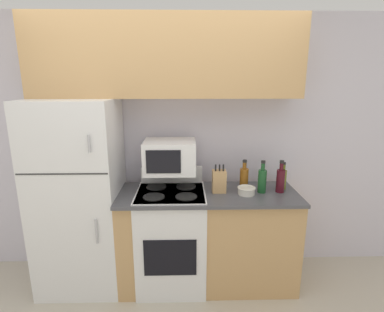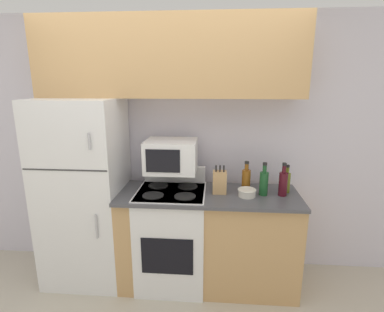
{
  "view_description": "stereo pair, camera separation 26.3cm",
  "coord_description": "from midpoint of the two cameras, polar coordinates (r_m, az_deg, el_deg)",
  "views": [
    {
      "loc": [
        0.16,
        -2.29,
        1.93
      ],
      "look_at": [
        0.22,
        0.26,
        1.28
      ],
      "focal_mm": 28.0,
      "sensor_mm": 36.0,
      "label": 1
    },
    {
      "loc": [
        0.42,
        -2.29,
        1.93
      ],
      "look_at": [
        0.22,
        0.26,
        1.28
      ],
      "focal_mm": 28.0,
      "sensor_mm": 36.0,
      "label": 2
    }
  ],
  "objects": [
    {
      "name": "knife_block",
      "position": [
        2.74,
        8.04,
        -4.98
      ],
      "size": [
        0.12,
        0.11,
        0.26
      ],
      "color": "tan",
      "rests_on": "lower_cabinets"
    },
    {
      "name": "upper_cabinets",
      "position": [
        2.79,
        -1.61,
        18.23
      ],
      "size": [
        2.38,
        0.36,
        0.7
      ],
      "color": "tan",
      "rests_on": "refrigerator"
    },
    {
      "name": "bottle_olive_oil",
      "position": [
        2.9,
        20.13,
        -4.66
      ],
      "size": [
        0.06,
        0.06,
        0.26
      ],
      "color": "#5B6619",
      "rests_on": "lower_cabinets"
    },
    {
      "name": "refrigerator",
      "position": [
        3.02,
        -17.48,
        -6.63
      ],
      "size": [
        0.75,
        0.67,
        1.78
      ],
      "color": "white",
      "rests_on": "ground_plane"
    },
    {
      "name": "lower_cabinets",
      "position": [
        2.96,
        5.69,
        -15.45
      ],
      "size": [
        1.64,
        0.61,
        0.93
      ],
      "color": "tan",
      "rests_on": "ground_plane"
    },
    {
      "name": "stove",
      "position": [
        2.95,
        -1.23,
        -15.03
      ],
      "size": [
        0.63,
        0.6,
        1.1
      ],
      "color": "white",
      "rests_on": "ground_plane"
    },
    {
      "name": "ground_plane",
      "position": [
        3.01,
        -2.37,
        -25.73
      ],
      "size": [
        12.0,
        12.0,
        0.0
      ],
      "primitive_type": "plane",
      "color": "beige"
    },
    {
      "name": "bottle_whiskey",
      "position": [
        2.84,
        12.91,
        -4.36
      ],
      "size": [
        0.08,
        0.08,
        0.28
      ],
      "color": "brown",
      "rests_on": "lower_cabinets"
    },
    {
      "name": "bottle_wine_green",
      "position": [
        2.77,
        16.21,
        -4.89
      ],
      "size": [
        0.08,
        0.08,
        0.3
      ],
      "color": "#194C23",
      "rests_on": "lower_cabinets"
    },
    {
      "name": "bottle_wine_red",
      "position": [
        2.81,
        19.57,
        -4.88
      ],
      "size": [
        0.08,
        0.08,
        0.3
      ],
      "color": "#470F19",
      "rests_on": "lower_cabinets"
    },
    {
      "name": "wall_back",
      "position": [
        3.06,
        -1.09,
        1.82
      ],
      "size": [
        8.0,
        0.05,
        2.55
      ],
      "color": "silver",
      "rests_on": "ground_plane"
    },
    {
      "name": "microwave",
      "position": [
        2.75,
        -1.25,
        -0.01
      ],
      "size": [
        0.47,
        0.38,
        0.29
      ],
      "color": "white",
      "rests_on": "stove"
    },
    {
      "name": "bowl",
      "position": [
        2.72,
        13.17,
        -6.82
      ],
      "size": [
        0.16,
        0.16,
        0.07
      ],
      "color": "silver",
      "rests_on": "lower_cabinets"
    }
  ]
}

